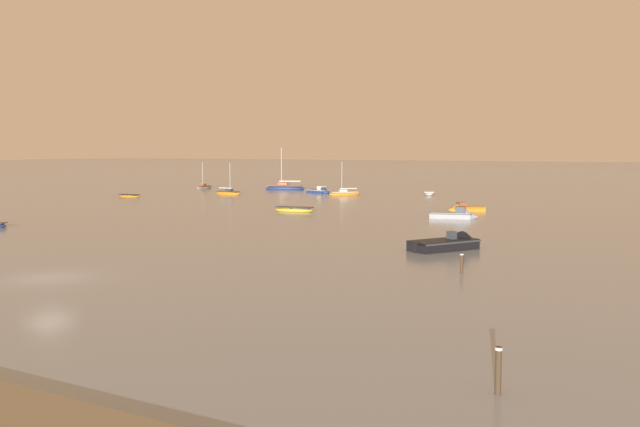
# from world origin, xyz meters

# --- Properties ---
(ground_plane) EXTENTS (800.00, 800.00, 0.00)m
(ground_plane) POSITION_xyz_m (0.00, 0.00, 0.00)
(ground_plane) COLOR gray
(motorboat_moored_0) EXTENTS (4.08, 3.77, 1.57)m
(motorboat_moored_0) POSITION_xyz_m (4.96, 52.11, 0.24)
(motorboat_moored_0) COLOR orange
(motorboat_moored_0) RESTS_ON ground
(motorboat_moored_2) EXTENTS (4.69, 2.73, 1.69)m
(motorboat_moored_2) POSITION_xyz_m (-26.32, 73.19, 0.26)
(motorboat_moored_2) COLOR navy
(motorboat_moored_2) RESTS_ON ground
(motorboat_moored_4) EXTENTS (4.46, 6.09, 2.00)m
(motorboat_moored_4) POSITION_xyz_m (14.83, 22.21, 0.27)
(motorboat_moored_4) COLOR black
(motorboat_moored_4) RESTS_ON ground
(sailboat_moored_0) EXTENTS (7.12, 4.77, 7.68)m
(sailboat_moored_0) POSITION_xyz_m (-36.71, 78.51, 0.33)
(sailboat_moored_0) COLOR navy
(sailboat_moored_0) RESTS_ON ground
(sailboat_moored_1) EXTENTS (1.94, 4.53, 4.91)m
(sailboat_moored_1) POSITION_xyz_m (-51.38, 74.31, 0.21)
(sailboat_moored_1) COLOR gray
(sailboat_moored_1) RESTS_ON ground
(rowboat_moored_1) EXTENTS (4.82, 2.22, 0.73)m
(rowboat_moored_1) POSITION_xyz_m (-11.44, 42.28, 0.20)
(rowboat_moored_1) COLOR gold
(rowboat_moored_1) RESTS_ON ground
(motorboat_moored_5) EXTENTS (5.11, 2.92, 1.84)m
(motorboat_moored_5) POSITION_xyz_m (7.37, 43.82, 0.28)
(motorboat_moored_5) COLOR gray
(motorboat_moored_5) RESTS_ON ground
(rowboat_moored_2) EXTENTS (3.05, 4.58, 0.69)m
(rowboat_moored_2) POSITION_xyz_m (-9.88, 78.50, 0.19)
(rowboat_moored_2) COLOR white
(rowboat_moored_2) RESTS_ON ground
(sailboat_moored_3) EXTENTS (4.63, 1.55, 5.14)m
(sailboat_moored_3) POSITION_xyz_m (-36.99, 62.93, 0.22)
(sailboat_moored_3) COLOR orange
(sailboat_moored_3) RESTS_ON ground
(sailboat_moored_4) EXTENTS (4.47, 4.45, 5.39)m
(sailboat_moored_4) POSITION_xyz_m (-20.37, 70.33, 0.23)
(sailboat_moored_4) COLOR orange
(sailboat_moored_4) RESTS_ON ground
(rowboat_moored_3) EXTENTS (3.54, 1.52, 0.54)m
(rowboat_moored_3) POSITION_xyz_m (-45.80, 50.70, 0.15)
(rowboat_moored_3) COLOR orange
(rowboat_moored_3) RESTS_ON ground
(mooring_post_near) EXTENTS (0.22, 0.22, 1.28)m
(mooring_post_near) POSITION_xyz_m (18.75, 12.98, 0.56)
(mooring_post_near) COLOR #443323
(mooring_post_near) RESTS_ON ground
(mooring_post_left) EXTENTS (0.22, 0.22, 1.56)m
(mooring_post_left) POSITION_xyz_m (26.54, -5.78, 0.67)
(mooring_post_left) COLOR #413323
(mooring_post_left) RESTS_ON ground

